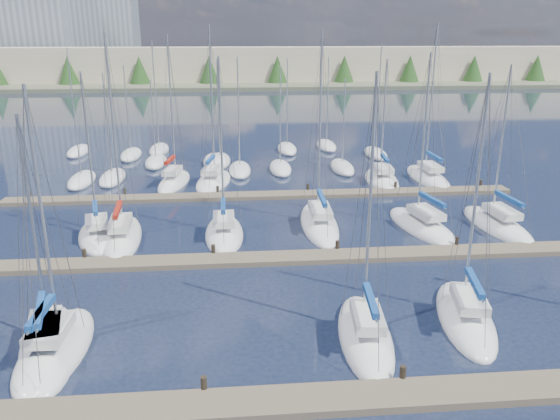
{
  "coord_description": "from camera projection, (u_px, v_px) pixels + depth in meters",
  "views": [
    {
      "loc": [
        -2.65,
        -15.52,
        13.64
      ],
      "look_at": [
        0.0,
        14.0,
        4.0
      ],
      "focal_mm": 35.0,
      "sensor_mm": 36.0,
      "label": 1
    }
  ],
  "objects": [
    {
      "name": "sailboat_d",
      "position": [
        365.0,
        335.0,
        25.49
      ],
      "size": [
        3.21,
        8.02,
        12.9
      ],
      "rotation": [
        0.0,
        0.0,
        -0.1
      ],
      "color": "white",
      "rests_on": "ground"
    },
    {
      "name": "sailboat_k",
      "position": [
        319.0,
        223.0,
        40.52
      ],
      "size": [
        3.05,
        9.88,
        14.66
      ],
      "rotation": [
        0.0,
        0.0,
        -0.04
      ],
      "color": "white",
      "rests_on": "ground"
    },
    {
      "name": "distant_boats",
      "position": [
        217.0,
        160.0,
        60.14
      ],
      "size": [
        36.93,
        20.75,
        13.3
      ],
      "color": "#9EA0A5",
      "rests_on": "ground"
    },
    {
      "name": "sailboat_h",
      "position": [
        98.0,
        236.0,
        37.93
      ],
      "size": [
        4.32,
        7.49,
        12.06
      ],
      "rotation": [
        0.0,
        0.0,
        0.24
      ],
      "color": "white",
      "rests_on": "ground"
    },
    {
      "name": "sailboat_c",
      "position": [
        56.0,
        349.0,
        24.41
      ],
      "size": [
        3.01,
        7.48,
        12.5
      ],
      "rotation": [
        0.0,
        0.0,
        -0.03
      ],
      "color": "white",
      "rests_on": "ground"
    },
    {
      "name": "sailboat_m",
      "position": [
        497.0,
        225.0,
        40.16
      ],
      "size": [
        3.32,
        9.04,
        12.34
      ],
      "rotation": [
        0.0,
        0.0,
        0.07
      ],
      "color": "white",
      "rests_on": "ground"
    },
    {
      "name": "sailboat_b",
      "position": [
        49.0,
        346.0,
        24.66
      ],
      "size": [
        4.29,
        8.4,
        11.26
      ],
      "rotation": [
        0.0,
        0.0,
        0.23
      ],
      "color": "white",
      "rests_on": "ground"
    },
    {
      "name": "sailboat_i",
      "position": [
        122.0,
        237.0,
        37.75
      ],
      "size": [
        3.29,
        9.12,
        14.51
      ],
      "rotation": [
        0.0,
        0.0,
        0.09
      ],
      "color": "white",
      "rests_on": "ground"
    },
    {
      "name": "sailboat_o",
      "position": [
        214.0,
        181.0,
        52.02
      ],
      "size": [
        4.27,
        8.5,
        15.12
      ],
      "rotation": [
        0.0,
        0.0,
        -0.17
      ],
      "color": "white",
      "rests_on": "ground"
    },
    {
      "name": "sailboat_n",
      "position": [
        174.0,
        182.0,
        51.78
      ],
      "size": [
        3.59,
        8.18,
        14.28
      ],
      "rotation": [
        0.0,
        0.0,
        -0.16
      ],
      "color": "white",
      "rests_on": "ground"
    },
    {
      "name": "dock_near",
      "position": [
        308.0,
        401.0,
        21.0
      ],
      "size": [
        44.0,
        1.93,
        1.1
      ],
      "color": "#6B5E4C",
      "rests_on": "ground"
    },
    {
      "name": "sailboat_e",
      "position": [
        465.0,
        317.0,
        27.13
      ],
      "size": [
        4.13,
        8.29,
        12.72
      ],
      "rotation": [
        0.0,
        0.0,
        -0.21
      ],
      "color": "white",
      "rests_on": "ground"
    },
    {
      "name": "dock_far",
      "position": [
        264.0,
        195.0,
        47.52
      ],
      "size": [
        44.0,
        1.93,
        1.1
      ],
      "color": "#6B5E4C",
      "rests_on": "ground"
    },
    {
      "name": "sailboat_j",
      "position": [
        224.0,
        233.0,
        38.48
      ],
      "size": [
        2.74,
        7.68,
        12.98
      ],
      "rotation": [
        0.0,
        0.0,
        0.01
      ],
      "color": "white",
      "rests_on": "ground"
    },
    {
      "name": "sailboat_q",
      "position": [
        382.0,
        179.0,
        52.64
      ],
      "size": [
        3.72,
        8.63,
        12.16
      ],
      "rotation": [
        0.0,
        0.0,
        -0.09
      ],
      "color": "white",
      "rests_on": "ground"
    },
    {
      "name": "ground",
      "position": [
        251.0,
        136.0,
        75.97
      ],
      "size": [
        400.0,
        400.0,
        0.0
      ],
      "primitive_type": "plane",
      "color": "#1F273E",
      "rests_on": "ground"
    },
    {
      "name": "dock_mid",
      "position": [
        277.0,
        258.0,
        34.26
      ],
      "size": [
        44.0,
        1.93,
        1.1
      ],
      "color": "#6B5E4C",
      "rests_on": "ground"
    },
    {
      "name": "sailboat_l",
      "position": [
        422.0,
        226.0,
        39.92
      ],
      "size": [
        4.28,
        9.08,
        13.16
      ],
      "rotation": [
        0.0,
        0.0,
        0.17
      ],
      "color": "white",
      "rests_on": "ground"
    },
    {
      "name": "shoreline",
      "position": [
        192.0,
        55.0,
        157.57
      ],
      "size": [
        400.0,
        60.0,
        38.0
      ],
      "color": "#666B51",
      "rests_on": "ground"
    },
    {
      "name": "sailboat_r",
      "position": [
        428.0,
        177.0,
        53.4
      ],
      "size": [
        2.86,
        9.56,
        15.36
      ],
      "rotation": [
        0.0,
        0.0,
        0.01
      ],
      "color": "white",
      "rests_on": "ground"
    }
  ]
}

